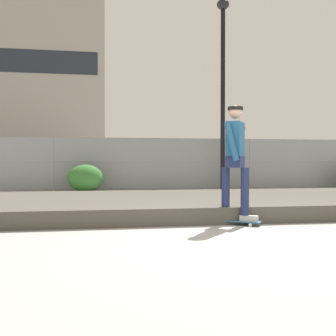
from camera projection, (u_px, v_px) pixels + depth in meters
The scene contains 9 objects.
ground_plane at pixel (253, 241), 4.93m from camera, with size 120.00×120.00×0.00m, color gray.
gravel_berm at pixel (194, 203), 8.15m from camera, with size 11.24×3.99×0.28m, color #4C473F.
skateboard at pixel (235, 221), 6.24m from camera, with size 0.79×0.59×0.07m.
skater at pixel (235, 155), 6.22m from camera, with size 0.66×0.61×1.82m.
chain_fence at pixel (156, 164), 14.16m from camera, with size 21.50×0.06×1.85m.
street_lamp at pixel (223, 72), 13.99m from camera, with size 0.44×0.44×6.75m.
parked_car_near at pixel (86, 165), 17.02m from camera, with size 4.55×2.25×1.66m.
library_building at pixel (27, 93), 48.80m from camera, with size 19.02×14.13×18.96m.
shrub_left at pixel (85, 178), 13.13m from camera, with size 1.17×0.96×0.90m.
Camera 1 is at (-1.84, -4.68, 1.00)m, focal length 42.15 mm.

